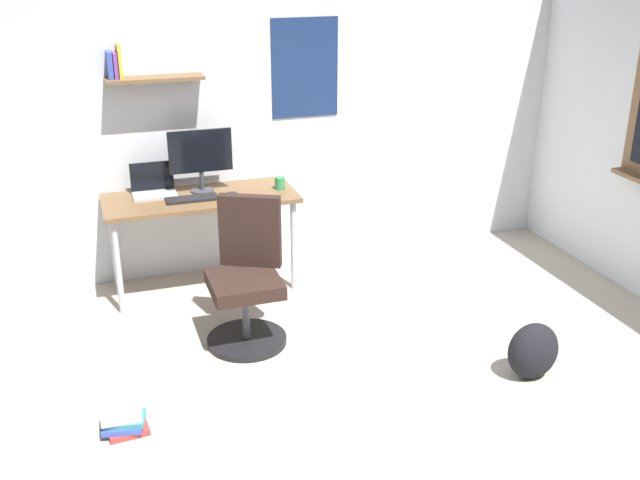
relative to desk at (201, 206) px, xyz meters
The scene contains 11 objects.
ground_plane 2.26m from the desk, 73.69° to the right, with size 5.20×5.20×0.00m, color #ADA393.
wall_back 0.96m from the desk, 31.25° to the left, with size 5.00×0.30×2.60m.
desk is the anchor object (origin of this frame).
office_chair 0.90m from the desk, 81.17° to the right, with size 0.54×0.56×0.95m.
laptop 0.37m from the desk, 155.73° to the left, with size 0.31×0.21×0.23m.
monitor_primary 0.36m from the desk, 69.44° to the left, with size 0.46×0.17×0.46m.
keyboard 0.13m from the desk, 133.85° to the right, with size 0.37×0.13×0.02m, color black.
computer_mouse 0.24m from the desk, 18.87° to the right, with size 0.10×0.06×0.03m, color #262628.
coffee_mug 0.61m from the desk, ahead, with size 0.08×0.08×0.09m, color #338C4C.
backpack 2.52m from the desk, 48.51° to the right, with size 0.32×0.22×0.36m, color black.
book_stack_on_floor 1.89m from the desk, 114.01° to the right, with size 0.25×0.20×0.12m.
Camera 1 is at (-1.39, -3.05, 2.47)m, focal length 41.94 mm.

